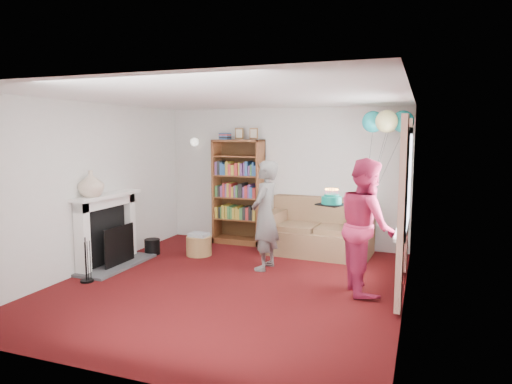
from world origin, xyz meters
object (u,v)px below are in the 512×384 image
at_px(sofa, 319,233).
at_px(person_magenta, 366,226).
at_px(birthday_cake, 331,200).
at_px(bookcase, 239,193).
at_px(person_striped, 265,215).

distance_m(sofa, person_magenta, 2.03).
bearing_deg(birthday_cake, person_magenta, -21.52).
xyz_separation_m(person_magenta, birthday_cake, (-0.49, 0.19, 0.28)).
height_order(bookcase, sofa, bookcase).
xyz_separation_m(bookcase, birthday_cake, (2.07, -1.74, 0.20)).
height_order(sofa, birthday_cake, birthday_cake).
xyz_separation_m(person_striped, birthday_cake, (1.05, -0.30, 0.33)).
relative_size(bookcase, sofa, 1.22).
relative_size(person_magenta, birthday_cake, 5.34).
bearing_deg(person_striped, bookcase, -141.86).
bearing_deg(person_magenta, birthday_cake, 46.25).
height_order(bookcase, person_striped, bookcase).
relative_size(person_striped, person_magenta, 0.95).
bearing_deg(sofa, person_striped, -111.58).
xyz_separation_m(sofa, person_striped, (-0.56, -1.21, 0.48)).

